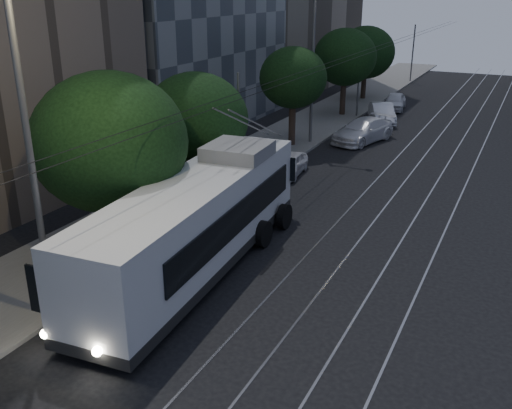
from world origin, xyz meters
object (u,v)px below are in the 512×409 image
object	(u,v)px
car_white_a	(289,164)
streetlamp_far	(320,43)
car_white_b	(363,131)
streetlamp_near	(35,111)
car_white_c	(382,113)
trolleybus	(199,221)
pickup_silver	(239,194)
car_white_d	(395,101)

from	to	relation	value
car_white_a	streetlamp_far	xyz separation A→B (m)	(-0.96, 6.77, 5.86)
car_white_b	streetlamp_near	bearing A→B (deg)	-78.17
streetlamp_far	car_white_c	bearing A→B (deg)	74.84
car_white_b	streetlamp_near	size ratio (longest dim) A/B	0.48
streetlamp_near	trolleybus	bearing A→B (deg)	69.63
pickup_silver	car_white_b	xyz separation A→B (m)	(1.60, 14.78, -0.07)
car_white_a	streetlamp_far	world-z (taller)	streetlamp_far
pickup_silver	streetlamp_near	xyz separation A→B (m)	(-0.47, -10.74, 5.77)
car_white_b	streetlamp_near	world-z (taller)	streetlamp_near
trolleybus	car_white_c	xyz separation A→B (m)	(-0.13, 26.69, -1.10)
trolleybus	car_white_c	size ratio (longest dim) A/B	3.02
streetlamp_near	car_white_b	bearing A→B (deg)	85.36
streetlamp_far	car_white_b	bearing A→B (deg)	38.15
trolleybus	car_white_a	distance (m)	11.84
car_white_d	streetlamp_far	size ratio (longest dim) A/B	0.38
car_white_b	car_white_c	bearing A→B (deg)	109.48
trolleybus	car_white_b	distance (m)	20.50
car_white_d	streetlamp_far	bearing A→B (deg)	-105.75
car_white_a	car_white_c	size ratio (longest dim) A/B	0.80
streetlamp_far	trolleybus	bearing A→B (deg)	-82.72
car_white_b	streetlamp_far	world-z (taller)	streetlamp_far
car_white_b	streetlamp_far	distance (m)	6.56
car_white_a	car_white_d	xyz separation A→B (m)	(0.98, 20.38, 0.10)
trolleybus	car_white_a	bearing A→B (deg)	92.60
pickup_silver	car_white_b	bearing A→B (deg)	72.53
trolleybus	car_white_b	size ratio (longest dim) A/B	2.54
trolleybus	streetlamp_far	size ratio (longest dim) A/B	1.24
car_white_c	car_white_d	xyz separation A→B (m)	(-0.30, 5.38, -0.03)
car_white_d	pickup_silver	bearing A→B (deg)	-99.79
trolleybus	car_white_a	xyz separation A→B (m)	(-1.40, 11.69, -1.23)
pickup_silver	car_white_c	size ratio (longest dim) A/B	1.35
car_white_c	streetlamp_near	world-z (taller)	streetlamp_near
pickup_silver	car_white_c	world-z (taller)	pickup_silver
car_white_b	car_white_c	size ratio (longest dim) A/B	1.19
trolleybus	streetlamp_far	world-z (taller)	streetlamp_far
streetlamp_near	pickup_silver	bearing A→B (deg)	87.48
car_white_c	streetlamp_far	xyz separation A→B (m)	(-2.23, -8.23, 5.73)
streetlamp_far	car_white_d	bearing A→B (deg)	81.91
car_white_b	pickup_silver	bearing A→B (deg)	-79.71
car_white_a	streetlamp_far	bearing A→B (deg)	91.99
car_white_d	streetlamp_near	distance (m)	37.61
car_white_d	streetlamp_far	xyz separation A→B (m)	(-1.93, -13.62, 5.76)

